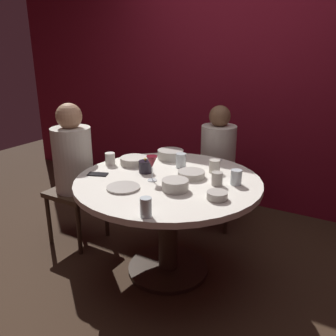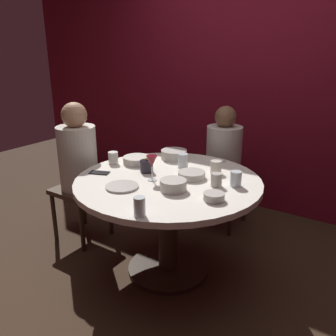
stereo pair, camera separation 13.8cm
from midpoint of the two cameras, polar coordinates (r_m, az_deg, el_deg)
ground_plane at (r=2.77m, az=1.48°, el=-16.16°), size 8.00×8.00×0.00m
back_wall at (r=3.66m, az=14.83°, el=13.74°), size 6.00×0.10×2.60m
dining_table at (r=2.49m, az=1.59°, el=-5.21°), size 1.29×1.29×0.74m
seated_diner_left at (r=2.97m, az=-13.17°, el=1.63°), size 0.40×0.40×1.19m
seated_diner_back at (r=3.20m, az=10.27°, el=2.38°), size 0.40×0.40×1.12m
candle_holder at (r=2.55m, az=-1.96°, el=0.28°), size 0.10×0.10×0.11m
wine_glass at (r=2.36m, az=-0.99°, el=0.89°), size 0.08×0.08×0.18m
dinner_plate at (r=2.29m, az=-5.79°, el=-3.03°), size 0.22×0.22×0.01m
cell_phone at (r=2.57m, az=-9.60°, el=-0.78°), size 0.16×0.12×0.01m
bowl_serving_large at (r=2.45m, az=5.47°, el=-1.12°), size 0.19×0.19×0.05m
bowl_salad_center at (r=2.22m, az=2.63°, el=-2.82°), size 0.17×0.17×0.07m
bowl_small_white at (r=2.11m, az=9.35°, el=-4.64°), size 0.13×0.13×0.05m
bowl_sauce_side at (r=2.85m, az=2.36°, el=2.20°), size 0.21×0.21×0.07m
bowl_rice_portion at (r=2.74m, az=-3.70°, el=1.28°), size 0.21×0.21×0.06m
cup_near_candle at (r=2.64m, az=3.93°, el=1.17°), size 0.08×0.08×0.11m
cup_by_left_diner at (r=2.55m, az=9.34°, el=0.14°), size 0.08×0.08×0.09m
cup_by_right_diner at (r=2.32m, az=9.56°, el=-1.91°), size 0.07×0.07×0.09m
cup_center_front at (r=2.76m, az=-7.49°, el=1.65°), size 0.08×0.08×0.09m
cup_far_edge at (r=2.34m, az=12.64°, el=-1.72°), size 0.07×0.07×0.10m
cup_beside_wine at (r=1.89m, az=-2.56°, el=-6.31°), size 0.06×0.06×0.11m
fork_near_plate at (r=2.54m, az=12.58°, el=-1.25°), size 0.08×0.17×0.01m
knife_near_plate at (r=2.78m, az=9.68°, el=0.77°), size 0.04×0.18×0.01m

